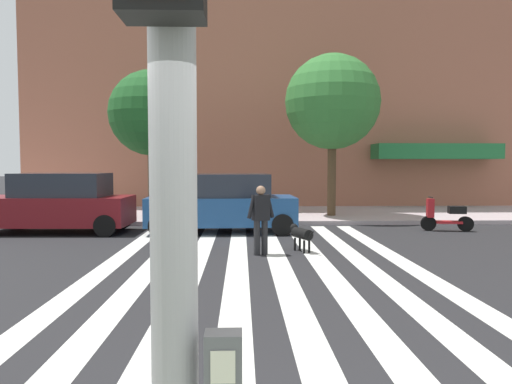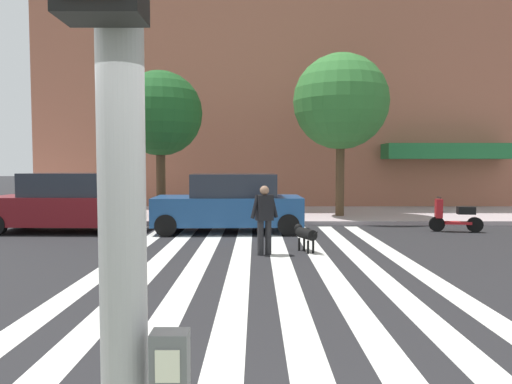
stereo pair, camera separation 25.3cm
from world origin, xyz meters
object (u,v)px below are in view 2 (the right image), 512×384
object	(u,v)px
parked_car_behind_first	(228,204)
pedestrian_dog_walker	(262,216)
street_tree_nearest	(158,114)
street_tree_middle	(339,102)
parked_car_near_curb	(65,203)
parked_scooter	(453,217)
dog_on_leash	(303,234)

from	to	relation	value
parked_car_behind_first	pedestrian_dog_walker	bearing A→B (deg)	-74.95
street_tree_nearest	street_tree_middle	bearing A→B (deg)	4.01
parked_car_near_curb	street_tree_nearest	world-z (taller)	street_tree_nearest
parked_car_near_curb	pedestrian_dog_walker	size ratio (longest dim) A/B	2.78
parked_scooter	street_tree_nearest	size ratio (longest dim) A/B	0.30
parked_car_behind_first	street_tree_middle	bearing A→B (deg)	39.80
parked_scooter	street_tree_nearest	xyz separation A→B (m)	(-9.94, 2.96, 3.55)
street_tree_nearest	dog_on_leash	size ratio (longest dim) A/B	5.47
parked_car_behind_first	parked_scooter	bearing A→B (deg)	-0.18
parked_car_near_curb	parked_scooter	distance (m)	12.33
parked_car_near_curb	parked_car_behind_first	world-z (taller)	parked_car_near_curb
parked_scooter	parked_car_near_curb	bearing A→B (deg)	179.91
pedestrian_dog_walker	dog_on_leash	bearing A→B (deg)	21.73
street_tree_nearest	dog_on_leash	bearing A→B (deg)	-53.05
parked_car_near_curb	parked_car_behind_first	bearing A→B (deg)	0.04
street_tree_nearest	pedestrian_dog_walker	distance (m)	8.37
parked_scooter	dog_on_leash	xyz separation A→B (m)	(-5.14, -3.42, -0.04)
parked_scooter	dog_on_leash	bearing A→B (deg)	-146.33
parked_car_near_curb	parked_scooter	xyz separation A→B (m)	(12.32, -0.02, -0.44)
parked_car_behind_first	street_tree_nearest	bearing A→B (deg)	133.28
parked_car_near_curb	parked_car_behind_first	distance (m)	5.15
street_tree_middle	dog_on_leash	xyz separation A→B (m)	(-2.06, -6.86, -4.09)
parked_scooter	street_tree_middle	world-z (taller)	street_tree_middle
parked_car_near_curb	pedestrian_dog_walker	xyz separation A→B (m)	(6.18, -3.84, 0.01)
parked_car_near_curb	street_tree_nearest	bearing A→B (deg)	50.90
parked_car_near_curb	dog_on_leash	distance (m)	7.98
street_tree_nearest	parked_car_behind_first	bearing A→B (deg)	-46.72
pedestrian_dog_walker	dog_on_leash	world-z (taller)	pedestrian_dog_walker
parked_scooter	street_tree_middle	xyz separation A→B (m)	(-3.08, 3.44, 4.06)
street_tree_middle	pedestrian_dog_walker	distance (m)	8.67
parked_car_near_curb	dog_on_leash	world-z (taller)	parked_car_near_curb
pedestrian_dog_walker	street_tree_middle	bearing A→B (deg)	67.12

